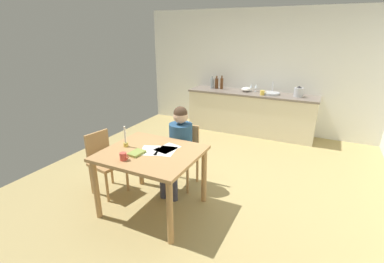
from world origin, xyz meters
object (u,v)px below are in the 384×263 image
(bottle_oil, at_px, (212,83))
(teacup_on_counter, at_px, (262,93))
(mixing_bowl, at_px, (246,89))
(book_magazine, at_px, (137,153))
(wine_glass_near_sink, at_px, (256,86))
(chair_side_empty, at_px, (105,160))
(person_seated, at_px, (179,144))
(coffee_mug, at_px, (123,156))
(bottle_vinegar, at_px, (217,83))
(dining_table, at_px, (151,161))
(sink_unit, at_px, (271,93))
(chair_at_table, at_px, (184,152))
(stovetop_kettle, at_px, (299,92))
(wine_glass_by_kettle, at_px, (251,86))
(candlestick, at_px, (126,141))
(bottle_wine_red, at_px, (222,83))

(bottle_oil, distance_m, teacup_on_counter, 1.23)
(bottle_oil, height_order, mixing_bowl, bottle_oil)
(book_magazine, relative_size, wine_glass_near_sink, 1.26)
(chair_side_empty, height_order, wine_glass_near_sink, wine_glass_near_sink)
(chair_side_empty, relative_size, teacup_on_counter, 6.77)
(person_seated, distance_m, coffee_mug, 0.95)
(mixing_bowl, bearing_deg, bottle_vinegar, 177.09)
(book_magazine, bearing_deg, mixing_bowl, 89.79)
(dining_table, xyz_separation_m, sink_unit, (0.73, 3.34, 0.25))
(chair_at_table, bearing_deg, bottle_vinegar, 101.73)
(sink_unit, bearing_deg, coffee_mug, -103.46)
(stovetop_kettle, relative_size, wine_glass_by_kettle, 1.43)
(chair_side_empty, xyz_separation_m, sink_unit, (1.56, 3.27, 0.45))
(candlestick, distance_m, teacup_on_counter, 3.33)
(stovetop_kettle, height_order, wine_glass_near_sink, stovetop_kettle)
(sink_unit, bearing_deg, person_seated, -103.92)
(coffee_mug, height_order, stovetop_kettle, stovetop_kettle)
(sink_unit, distance_m, bottle_wine_red, 1.12)
(chair_at_table, distance_m, book_magazine, 0.94)
(teacup_on_counter, bearing_deg, stovetop_kettle, 12.45)
(dining_table, bearing_deg, bottle_wine_red, 96.39)
(wine_glass_near_sink, bearing_deg, bottle_oil, -175.74)
(wine_glass_near_sink, height_order, wine_glass_by_kettle, same)
(coffee_mug, xyz_separation_m, candlestick, (-0.22, 0.32, 0.03))
(candlestick, bearing_deg, teacup_on_counter, 73.29)
(bottle_vinegar, bearing_deg, chair_side_empty, -95.32)
(chair_at_table, bearing_deg, stovetop_kettle, 64.80)
(person_seated, distance_m, wine_glass_near_sink, 2.93)
(teacup_on_counter, bearing_deg, mixing_bowl, 152.67)
(bottle_oil, relative_size, wine_glass_by_kettle, 1.75)
(chair_at_table, xyz_separation_m, candlestick, (-0.41, -0.74, 0.37))
(candlestick, bearing_deg, mixing_bowl, 80.62)
(dining_table, bearing_deg, bottle_oil, 100.17)
(chair_at_table, bearing_deg, candlestick, -119.18)
(book_magazine, bearing_deg, chair_side_empty, 169.04)
(person_seated, height_order, stovetop_kettle, person_seated)
(bottle_wine_red, bearing_deg, stovetop_kettle, -2.68)
(bottle_oil, bearing_deg, candlestick, -85.88)
(stovetop_kettle, bearing_deg, wine_glass_by_kettle, 171.44)
(wine_glass_by_kettle, bearing_deg, mixing_bowl, -129.91)
(person_seated, bearing_deg, wine_glass_near_sink, 83.46)
(dining_table, xyz_separation_m, candlestick, (-0.37, -0.00, 0.19))
(bottle_oil, relative_size, mixing_bowl, 1.27)
(coffee_mug, bearing_deg, person_seated, 77.94)
(chair_at_table, bearing_deg, coffee_mug, -100.23)
(chair_at_table, xyz_separation_m, book_magazine, (-0.16, -0.87, 0.31))
(bottle_oil, bearing_deg, bottle_vinegar, 8.54)
(person_seated, bearing_deg, mixing_bowl, 87.06)
(bottle_wine_red, bearing_deg, mixing_bowl, -2.21)
(candlestick, bearing_deg, wine_glass_by_kettle, 79.60)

